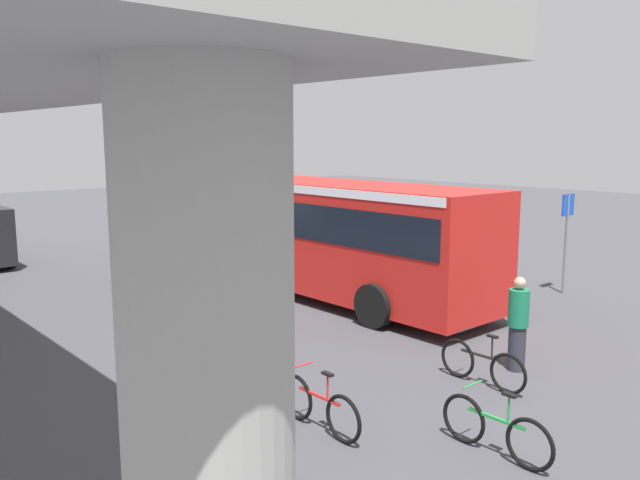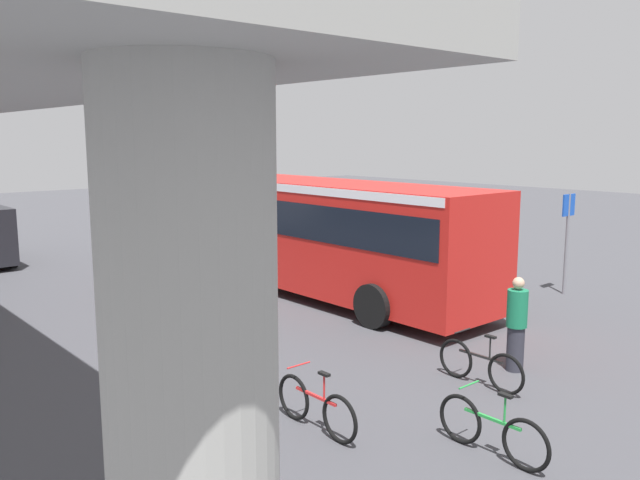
# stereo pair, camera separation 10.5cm
# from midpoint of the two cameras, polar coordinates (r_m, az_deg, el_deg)

# --- Properties ---
(ground) EXTENTS (80.00, 80.00, 0.00)m
(ground) POSITION_cam_midpoint_polar(r_m,az_deg,el_deg) (19.51, -2.82, -3.78)
(ground) COLOR #424247
(city_bus) EXTENTS (11.54, 2.85, 3.15)m
(city_bus) POSITION_cam_midpoint_polar(r_m,az_deg,el_deg) (18.10, -0.89, 1.28)
(city_bus) COLOR red
(city_bus) RESTS_ON ground
(bicycle_black) EXTENTS (1.77, 0.44, 0.96)m
(bicycle_black) POSITION_cam_midpoint_polar(r_m,az_deg,el_deg) (11.87, 13.89, -10.68)
(bicycle_black) COLOR black
(bicycle_black) RESTS_ON ground
(bicycle_red) EXTENTS (1.77, 0.44, 0.96)m
(bicycle_red) POSITION_cam_midpoint_polar(r_m,az_deg,el_deg) (9.88, -0.39, -14.54)
(bicycle_red) COLOR black
(bicycle_red) RESTS_ON ground
(bicycle_green) EXTENTS (1.77, 0.44, 0.96)m
(bicycle_green) POSITION_cam_midpoint_polar(r_m,az_deg,el_deg) (9.47, 14.94, -15.94)
(bicycle_green) COLOR black
(bicycle_green) RESTS_ON ground
(pedestrian) EXTENTS (0.38, 0.38, 1.79)m
(pedestrian) POSITION_cam_midpoint_polar(r_m,az_deg,el_deg) (12.63, 16.87, -7.16)
(pedestrian) COLOR #2D2D38
(pedestrian) RESTS_ON ground
(traffic_sign) EXTENTS (0.08, 0.60, 2.80)m
(traffic_sign) POSITION_cam_midpoint_polar(r_m,az_deg,el_deg) (19.05, 20.85, 1.10)
(traffic_sign) COLOR slate
(traffic_sign) RESTS_ON ground
(lane_dash_leftmost) EXTENTS (2.00, 0.20, 0.01)m
(lane_dash_leftmost) POSITION_cam_midpoint_polar(r_m,az_deg,el_deg) (18.71, 11.60, -4.51)
(lane_dash_leftmost) COLOR silver
(lane_dash_leftmost) RESTS_ON ground
(lane_dash_left) EXTENTS (2.00, 0.20, 0.01)m
(lane_dash_left) POSITION_cam_midpoint_polar(r_m,az_deg,el_deg) (21.29, 3.00, -2.69)
(lane_dash_left) COLOR silver
(lane_dash_left) RESTS_ON ground
(lane_dash_centre) EXTENTS (2.00, 0.20, 0.01)m
(lane_dash_centre) POSITION_cam_midpoint_polar(r_m,az_deg,el_deg) (24.26, -3.61, -1.25)
(lane_dash_centre) COLOR silver
(lane_dash_centre) RESTS_ON ground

